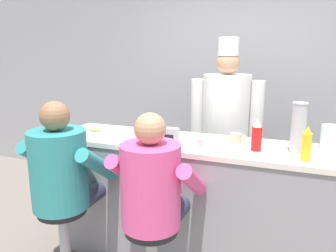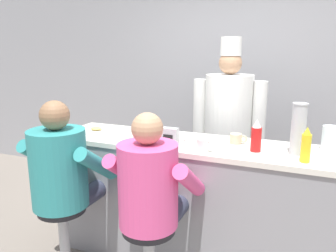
{
  "view_description": "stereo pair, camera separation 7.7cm",
  "coord_description": "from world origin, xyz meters",
  "px_view_note": "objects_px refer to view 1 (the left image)",
  "views": [
    {
      "loc": [
        0.6,
        -2.13,
        1.75
      ],
      "look_at": [
        -0.33,
        0.28,
        1.16
      ],
      "focal_mm": 35.0,
      "sensor_mm": 36.0,
      "label": 1
    },
    {
      "loc": [
        0.68,
        -2.1,
        1.75
      ],
      "look_at": [
        -0.33,
        0.28,
        1.16
      ],
      "focal_mm": 35.0,
      "sensor_mm": 36.0,
      "label": 2
    }
  ],
  "objects_px": {
    "coffee_mug_tan": "(236,138)",
    "cup_stack_steel": "(298,128)",
    "cook_in_whites_near": "(226,123)",
    "diner_seated_teal": "(63,174)",
    "diner_seated_pink": "(153,191)",
    "breakfast_plate": "(95,131)",
    "cereal_bowl": "(194,141)",
    "napkin_dispenser_chrome": "(170,137)",
    "ketchup_bottle_red": "(257,136)",
    "coffee_mug_white": "(204,145)",
    "mustard_bottle_yellow": "(307,145)",
    "water_pitcher_clear": "(330,137)"
  },
  "relations": [
    {
      "from": "coffee_mug_tan",
      "to": "cup_stack_steel",
      "type": "bearing_deg",
      "value": -14.81
    },
    {
      "from": "cup_stack_steel",
      "to": "cook_in_whites_near",
      "type": "bearing_deg",
      "value": 128.57
    },
    {
      "from": "diner_seated_teal",
      "to": "diner_seated_pink",
      "type": "distance_m",
      "value": 0.73
    },
    {
      "from": "coffee_mug_tan",
      "to": "breakfast_plate",
      "type": "bearing_deg",
      "value": -174.72
    },
    {
      "from": "breakfast_plate",
      "to": "cereal_bowl",
      "type": "xyz_separation_m",
      "value": [
        0.94,
        -0.05,
        0.02
      ]
    },
    {
      "from": "napkin_dispenser_chrome",
      "to": "cup_stack_steel",
      "type": "bearing_deg",
      "value": 8.01
    },
    {
      "from": "ketchup_bottle_red",
      "to": "breakfast_plate",
      "type": "xyz_separation_m",
      "value": [
        -1.41,
        0.04,
        -0.1
      ]
    },
    {
      "from": "cup_stack_steel",
      "to": "coffee_mug_white",
      "type": "bearing_deg",
      "value": -163.7
    },
    {
      "from": "ketchup_bottle_red",
      "to": "diner_seated_pink",
      "type": "relative_size",
      "value": 0.17
    },
    {
      "from": "mustard_bottle_yellow",
      "to": "coffee_mug_white",
      "type": "distance_m",
      "value": 0.69
    },
    {
      "from": "water_pitcher_clear",
      "to": "diner_seated_teal",
      "type": "height_order",
      "value": "diner_seated_teal"
    },
    {
      "from": "breakfast_plate",
      "to": "coffee_mug_white",
      "type": "distance_m",
      "value": 1.07
    },
    {
      "from": "ketchup_bottle_red",
      "to": "cook_in_whites_near",
      "type": "bearing_deg",
      "value": 114.42
    },
    {
      "from": "ketchup_bottle_red",
      "to": "diner_seated_teal",
      "type": "bearing_deg",
      "value": -158.22
    },
    {
      "from": "coffee_mug_white",
      "to": "coffee_mug_tan",
      "type": "relative_size",
      "value": 0.99
    },
    {
      "from": "cereal_bowl",
      "to": "coffee_mug_tan",
      "type": "distance_m",
      "value": 0.34
    },
    {
      "from": "coffee_mug_tan",
      "to": "water_pitcher_clear",
      "type": "bearing_deg",
      "value": 6.53
    },
    {
      "from": "ketchup_bottle_red",
      "to": "coffee_mug_tan",
      "type": "bearing_deg",
      "value": 138.57
    },
    {
      "from": "coffee_mug_white",
      "to": "napkin_dispenser_chrome",
      "type": "xyz_separation_m",
      "value": [
        -0.29,
        0.05,
        0.02
      ]
    },
    {
      "from": "breakfast_plate",
      "to": "cup_stack_steel",
      "type": "bearing_deg",
      "value": -0.13
    },
    {
      "from": "ketchup_bottle_red",
      "to": "breakfast_plate",
      "type": "bearing_deg",
      "value": 178.53
    },
    {
      "from": "coffee_mug_white",
      "to": "mustard_bottle_yellow",
      "type": "bearing_deg",
      "value": 2.75
    },
    {
      "from": "water_pitcher_clear",
      "to": "breakfast_plate",
      "type": "xyz_separation_m",
      "value": [
        -1.9,
        -0.19,
        -0.08
      ]
    },
    {
      "from": "coffee_mug_tan",
      "to": "cup_stack_steel",
      "type": "distance_m",
      "value": 0.48
    },
    {
      "from": "coffee_mug_tan",
      "to": "napkin_dispenser_chrome",
      "type": "relative_size",
      "value": 1.01
    },
    {
      "from": "ketchup_bottle_red",
      "to": "cook_in_whites_near",
      "type": "xyz_separation_m",
      "value": [
        -0.4,
        0.88,
        -0.11
      ]
    },
    {
      "from": "cereal_bowl",
      "to": "water_pitcher_clear",
      "type": "bearing_deg",
      "value": 14.23
    },
    {
      "from": "coffee_mug_tan",
      "to": "napkin_dispenser_chrome",
      "type": "height_order",
      "value": "napkin_dispenser_chrome"
    },
    {
      "from": "cereal_bowl",
      "to": "mustard_bottle_yellow",
      "type": "bearing_deg",
      "value": -7.14
    },
    {
      "from": "mustard_bottle_yellow",
      "to": "diner_seated_pink",
      "type": "height_order",
      "value": "diner_seated_pink"
    },
    {
      "from": "water_pitcher_clear",
      "to": "cup_stack_steel",
      "type": "xyz_separation_m",
      "value": [
        -0.22,
        -0.19,
        0.09
      ]
    },
    {
      "from": "cook_in_whites_near",
      "to": "coffee_mug_tan",
      "type": "bearing_deg",
      "value": -72.56
    },
    {
      "from": "cereal_bowl",
      "to": "cup_stack_steel",
      "type": "bearing_deg",
      "value": 3.86
    },
    {
      "from": "diner_seated_teal",
      "to": "water_pitcher_clear",
      "type": "bearing_deg",
      "value": 22.52
    },
    {
      "from": "ketchup_bottle_red",
      "to": "coffee_mug_tan",
      "type": "relative_size",
      "value": 1.73
    },
    {
      "from": "coffee_mug_tan",
      "to": "diner_seated_teal",
      "type": "xyz_separation_m",
      "value": [
        -1.15,
        -0.68,
        -0.22
      ]
    },
    {
      "from": "diner_seated_teal",
      "to": "ketchup_bottle_red",
      "type": "bearing_deg",
      "value": 21.78
    },
    {
      "from": "cereal_bowl",
      "to": "cook_in_whites_near",
      "type": "xyz_separation_m",
      "value": [
        0.07,
        0.9,
        -0.03
      ]
    },
    {
      "from": "napkin_dispenser_chrome",
      "to": "diner_seated_pink",
      "type": "height_order",
      "value": "diner_seated_pink"
    },
    {
      "from": "cup_stack_steel",
      "to": "diner_seated_teal",
      "type": "xyz_separation_m",
      "value": [
        -1.6,
        -0.56,
        -0.36
      ]
    },
    {
      "from": "water_pitcher_clear",
      "to": "breakfast_plate",
      "type": "relative_size",
      "value": 0.79
    },
    {
      "from": "diner_seated_pink",
      "to": "cereal_bowl",
      "type": "bearing_deg",
      "value": 76.07
    },
    {
      "from": "cook_in_whites_near",
      "to": "breakfast_plate",
      "type": "bearing_deg",
      "value": -140.02
    },
    {
      "from": "mustard_bottle_yellow",
      "to": "napkin_dispenser_chrome",
      "type": "bearing_deg",
      "value": 178.7
    },
    {
      "from": "cook_in_whites_near",
      "to": "ketchup_bottle_red",
      "type": "bearing_deg",
      "value": -65.58
    },
    {
      "from": "diner_seated_teal",
      "to": "breakfast_plate",
      "type": "bearing_deg",
      "value": 98.16
    },
    {
      "from": "coffee_mug_white",
      "to": "cook_in_whites_near",
      "type": "relative_size",
      "value": 0.07
    },
    {
      "from": "cereal_bowl",
      "to": "diner_seated_pink",
      "type": "height_order",
      "value": "diner_seated_pink"
    },
    {
      "from": "breakfast_plate",
      "to": "cup_stack_steel",
      "type": "relative_size",
      "value": 0.63
    },
    {
      "from": "napkin_dispenser_chrome",
      "to": "diner_seated_teal",
      "type": "height_order",
      "value": "diner_seated_teal"
    }
  ]
}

